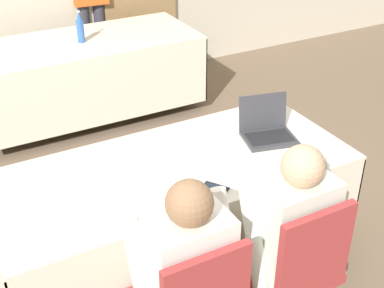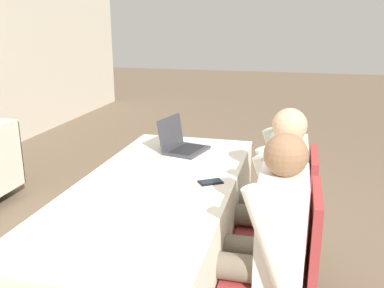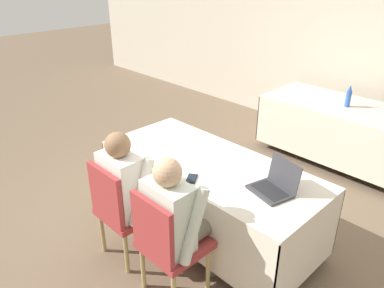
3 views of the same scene
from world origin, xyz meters
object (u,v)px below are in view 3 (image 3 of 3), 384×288
object	(u,v)px
chair_near_right	(167,242)
person_checkered_shirt	(130,187)
chair_near_left	(121,208)
cell_phone	(192,178)
water_bottle	(349,96)
person_white_shirt	(177,217)
laptop	(274,186)

from	to	relation	value
chair_near_right	person_checkered_shirt	distance (m)	0.60
chair_near_left	cell_phone	bearing A→B (deg)	-130.00
water_bottle	chair_near_left	distance (m)	2.98
chair_near_left	person_checkered_shirt	bearing A→B (deg)	-90.00
water_bottle	person_white_shirt	world-z (taller)	person_white_shirt
chair_near_left	chair_near_right	distance (m)	0.57
person_white_shirt	cell_phone	bearing A→B (deg)	-59.80
chair_near_left	person_white_shirt	distance (m)	0.60
chair_near_left	person_white_shirt	size ratio (longest dim) A/B	0.78
cell_phone	person_checkered_shirt	size ratio (longest dim) A/B	0.13
water_bottle	laptop	bearing A→B (deg)	-78.32
cell_phone	person_white_shirt	size ratio (longest dim) A/B	0.13
water_bottle	person_checkered_shirt	size ratio (longest dim) A/B	0.24
person_checkered_shirt	person_white_shirt	xyz separation A→B (m)	(0.57, 0.00, 0.00)
laptop	person_white_shirt	size ratio (longest dim) A/B	0.31
person_white_shirt	person_checkered_shirt	bearing A→B (deg)	0.00
laptop	person_white_shirt	world-z (taller)	person_white_shirt
chair_near_right	person_checkered_shirt	size ratio (longest dim) A/B	0.78
person_white_shirt	chair_near_left	bearing A→B (deg)	10.25
laptop	chair_near_left	size ratio (longest dim) A/B	0.40
person_checkered_shirt	person_white_shirt	size ratio (longest dim) A/B	1.00
person_checkered_shirt	cell_phone	bearing A→B (deg)	-137.56
chair_near_right	person_white_shirt	distance (m)	0.19
person_white_shirt	laptop	bearing A→B (deg)	-118.33
water_bottle	chair_near_right	distance (m)	2.94
laptop	cell_phone	xyz separation A→B (m)	(-0.55, -0.32, -0.04)
laptop	person_white_shirt	bearing A→B (deg)	-104.59
chair_near_left	person_white_shirt	xyz separation A→B (m)	(0.57, 0.10, 0.16)
laptop	chair_near_left	distance (m)	1.24
laptop	water_bottle	xyz separation A→B (m)	(-0.45, 2.16, 0.08)
chair_near_right	chair_near_left	bearing A→B (deg)	0.00
laptop	cell_phone	bearing A→B (deg)	-136.25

